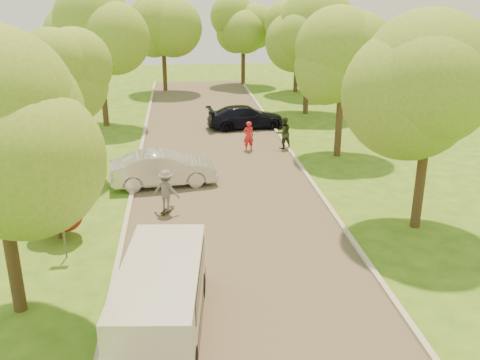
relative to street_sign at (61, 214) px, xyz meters
name	(u,v)px	position (x,y,z in m)	size (l,w,h in m)	color
ground	(255,315)	(5.80, -4.00, -1.56)	(100.00, 100.00, 0.00)	#346117
road	(228,204)	(5.80, 4.00, -1.56)	(8.00, 60.00, 0.01)	#4C4438
curb_left	(129,207)	(1.75, 4.00, -1.50)	(0.18, 60.00, 0.12)	#B2AD9E
curb_right	(323,198)	(9.85, 4.00, -1.50)	(0.18, 60.00, 0.12)	#B2AD9E
street_sign	(61,214)	(0.00, 0.00, 0.00)	(0.55, 0.06, 2.17)	#59595E
red_shrub	(57,210)	(-0.50, 1.50, -0.47)	(1.70, 1.70, 1.95)	#382619
tree_l_mida	(0,131)	(-0.50, -3.00, 3.61)	(4.71, 4.60, 7.39)	#382619
tree_l_midb	(66,81)	(-1.01, 8.00, 3.02)	(4.30, 4.20, 6.62)	#382619
tree_l_far	(102,39)	(-0.59, 18.00, 3.90)	(4.92, 4.80, 7.79)	#382619
tree_r_mida	(439,79)	(12.82, 1.00, 3.97)	(5.13, 5.00, 7.95)	#382619
tree_r_midb	(347,63)	(12.40, 10.00, 3.32)	(4.51, 4.40, 7.01)	#382619
tree_r_far	(312,28)	(13.03, 20.00, 4.27)	(5.33, 5.20, 8.34)	#382619
tree_bg_a	(84,31)	(-2.98, 26.00, 3.75)	(5.12, 5.00, 7.72)	#382619
tree_bg_b	(300,24)	(14.02, 28.00, 3.97)	(5.12, 5.00, 7.95)	#382619
tree_bg_c	(165,30)	(3.01, 30.00, 3.46)	(4.92, 4.80, 7.33)	#382619
tree_bg_d	(246,24)	(10.02, 32.00, 3.75)	(5.12, 5.00, 7.72)	#382619
minivan	(162,296)	(3.30, -4.38, -0.56)	(2.53, 5.30, 1.91)	silver
silver_sedan	(164,169)	(3.12, 6.59, -0.78)	(1.65, 4.74, 1.56)	silver
dark_sedan	(246,117)	(8.10, 16.39, -0.85)	(1.99, 4.90, 1.42)	black
longboard	(167,210)	(3.30, 3.41, -1.47)	(0.58, 0.88, 0.10)	black
skateboarder	(166,190)	(3.30, 3.41, -0.62)	(1.08, 0.62, 1.68)	slate
person_striped	(248,136)	(7.62, 11.49, -0.75)	(0.60, 0.39, 1.64)	red
person_olive	(284,133)	(9.60, 11.62, -0.67)	(0.87, 0.67, 1.78)	#2A301D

